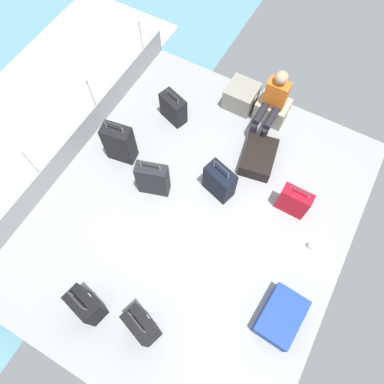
{
  "coord_description": "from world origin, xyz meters",
  "views": [
    {
      "loc": [
        0.92,
        -1.71,
        4.91
      ],
      "look_at": [
        -0.14,
        0.19,
        0.25
      ],
      "focal_mm": 33.07,
      "sensor_mm": 36.0,
      "label": 1
    }
  ],
  "objects_px": {
    "suitcase_1": "(142,326)",
    "suitcase_8": "(153,179)",
    "suitcase_5": "(86,305)",
    "cargo_crate_1": "(272,110)",
    "suitcase_6": "(294,201)",
    "suitcase_4": "(258,157)",
    "suitcase_2": "(173,108)",
    "suitcase_7": "(281,316)",
    "suitcase_0": "(119,143)",
    "cargo_crate_0": "(241,96)",
    "passenger_seated": "(272,103)",
    "paper_cup": "(311,246)",
    "suitcase_3": "(219,182)"
  },
  "relations": [
    {
      "from": "cargo_crate_1",
      "to": "suitcase_1",
      "type": "height_order",
      "value": "suitcase_1"
    },
    {
      "from": "suitcase_1",
      "to": "suitcase_8",
      "type": "bearing_deg",
      "value": 118.24
    },
    {
      "from": "cargo_crate_0",
      "to": "cargo_crate_1",
      "type": "distance_m",
      "value": 0.57
    },
    {
      "from": "suitcase_0",
      "to": "suitcase_2",
      "type": "xyz_separation_m",
      "value": [
        0.33,
        1.04,
        -0.1
      ]
    },
    {
      "from": "suitcase_5",
      "to": "cargo_crate_1",
      "type": "bearing_deg",
      "value": 78.84
    },
    {
      "from": "cargo_crate_0",
      "to": "suitcase_2",
      "type": "distance_m",
      "value": 1.18
    },
    {
      "from": "passenger_seated",
      "to": "suitcase_8",
      "type": "xyz_separation_m",
      "value": [
        -0.99,
        -1.93,
        -0.24
      ]
    },
    {
      "from": "passenger_seated",
      "to": "suitcase_8",
      "type": "bearing_deg",
      "value": -117.06
    },
    {
      "from": "suitcase_5",
      "to": "suitcase_6",
      "type": "height_order",
      "value": "suitcase_5"
    },
    {
      "from": "suitcase_0",
      "to": "suitcase_2",
      "type": "height_order",
      "value": "suitcase_0"
    },
    {
      "from": "cargo_crate_0",
      "to": "cargo_crate_1",
      "type": "relative_size",
      "value": 0.97
    },
    {
      "from": "suitcase_4",
      "to": "suitcase_8",
      "type": "height_order",
      "value": "suitcase_8"
    },
    {
      "from": "passenger_seated",
      "to": "suitcase_1",
      "type": "height_order",
      "value": "passenger_seated"
    },
    {
      "from": "suitcase_3",
      "to": "suitcase_5",
      "type": "xyz_separation_m",
      "value": [
        -0.66,
        -2.36,
        -0.01
      ]
    },
    {
      "from": "suitcase_5",
      "to": "suitcase_7",
      "type": "distance_m",
      "value": 2.48
    },
    {
      "from": "suitcase_5",
      "to": "suitcase_6",
      "type": "distance_m",
      "value": 3.14
    },
    {
      "from": "suitcase_0",
      "to": "suitcase_5",
      "type": "xyz_separation_m",
      "value": [
        0.95,
        -2.17,
        -0.07
      ]
    },
    {
      "from": "suitcase_7",
      "to": "suitcase_8",
      "type": "relative_size",
      "value": 0.89
    },
    {
      "from": "suitcase_3",
      "to": "suitcase_5",
      "type": "height_order",
      "value": "suitcase_5"
    },
    {
      "from": "suitcase_4",
      "to": "suitcase_1",
      "type": "bearing_deg",
      "value": -94.14
    },
    {
      "from": "suitcase_4",
      "to": "cargo_crate_0",
      "type": "bearing_deg",
      "value": 129.67
    },
    {
      "from": "cargo_crate_1",
      "to": "passenger_seated",
      "type": "xyz_separation_m",
      "value": [
        -0.0,
        -0.18,
        0.38
      ]
    },
    {
      "from": "suitcase_7",
      "to": "suitcase_8",
      "type": "distance_m",
      "value": 2.55
    },
    {
      "from": "suitcase_6",
      "to": "suitcase_8",
      "type": "xyz_separation_m",
      "value": [
        -1.93,
        -0.71,
        0.07
      ]
    },
    {
      "from": "suitcase_6",
      "to": "suitcase_7",
      "type": "height_order",
      "value": "suitcase_6"
    },
    {
      "from": "suitcase_2",
      "to": "cargo_crate_0",
      "type": "bearing_deg",
      "value": 44.01
    },
    {
      "from": "suitcase_4",
      "to": "passenger_seated",
      "type": "bearing_deg",
      "value": 104.19
    },
    {
      "from": "suitcase_1",
      "to": "suitcase_6",
      "type": "height_order",
      "value": "suitcase_1"
    },
    {
      "from": "cargo_crate_1",
      "to": "suitcase_4",
      "type": "bearing_deg",
      "value": -78.62
    },
    {
      "from": "cargo_crate_0",
      "to": "suitcase_1",
      "type": "relative_size",
      "value": 0.57
    },
    {
      "from": "cargo_crate_1",
      "to": "suitcase_7",
      "type": "bearing_deg",
      "value": -64.03
    },
    {
      "from": "suitcase_1",
      "to": "suitcase_7",
      "type": "relative_size",
      "value": 1.28
    },
    {
      "from": "cargo_crate_1",
      "to": "suitcase_4",
      "type": "xyz_separation_m",
      "value": [
        0.18,
        -0.89,
        -0.07
      ]
    },
    {
      "from": "cargo_crate_1",
      "to": "suitcase_2",
      "type": "xyz_separation_m",
      "value": [
        -1.41,
        -0.81,
        0.06
      ]
    },
    {
      "from": "suitcase_4",
      "to": "paper_cup",
      "type": "height_order",
      "value": "suitcase_4"
    },
    {
      "from": "suitcase_2",
      "to": "suitcase_6",
      "type": "distance_m",
      "value": 2.43
    },
    {
      "from": "suitcase_4",
      "to": "paper_cup",
      "type": "bearing_deg",
      "value": -36.48
    },
    {
      "from": "suitcase_7",
      "to": "paper_cup",
      "type": "xyz_separation_m",
      "value": [
        0.01,
        1.1,
        -0.09
      ]
    },
    {
      "from": "cargo_crate_1",
      "to": "paper_cup",
      "type": "xyz_separation_m",
      "value": [
        1.43,
        -1.82,
        -0.14
      ]
    },
    {
      "from": "cargo_crate_0",
      "to": "suitcase_5",
      "type": "relative_size",
      "value": 0.68
    },
    {
      "from": "suitcase_0",
      "to": "paper_cup",
      "type": "bearing_deg",
      "value": 0.63
    },
    {
      "from": "suitcase_0",
      "to": "suitcase_6",
      "type": "height_order",
      "value": "suitcase_0"
    },
    {
      "from": "cargo_crate_0",
      "to": "cargo_crate_1",
      "type": "height_order",
      "value": "cargo_crate_0"
    },
    {
      "from": "passenger_seated",
      "to": "suitcase_2",
      "type": "bearing_deg",
      "value": -156.02
    },
    {
      "from": "suitcase_1",
      "to": "suitcase_0",
      "type": "bearing_deg",
      "value": 130.11
    },
    {
      "from": "paper_cup",
      "to": "suitcase_6",
      "type": "bearing_deg",
      "value": 139.57
    },
    {
      "from": "suitcase_7",
      "to": "suitcase_6",
      "type": "bearing_deg",
      "value": 107.47
    },
    {
      "from": "cargo_crate_0",
      "to": "suitcase_0",
      "type": "xyz_separation_m",
      "value": [
        -1.18,
        -1.86,
        0.16
      ]
    },
    {
      "from": "passenger_seated",
      "to": "suitcase_7",
      "type": "height_order",
      "value": "passenger_seated"
    },
    {
      "from": "suitcase_0",
      "to": "suitcase_2",
      "type": "relative_size",
      "value": 1.4
    }
  ]
}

